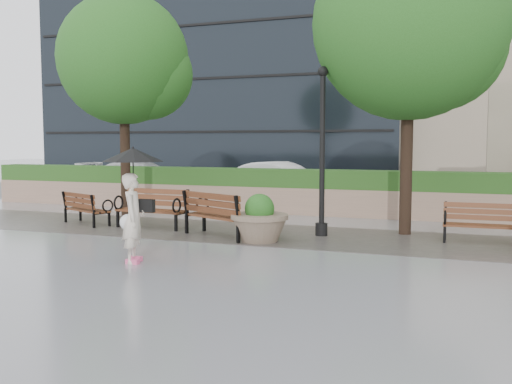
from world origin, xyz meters
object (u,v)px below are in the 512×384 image
(pedestrian, at_px, (133,193))
(bench_2, at_px, (220,224))
(bench_0, at_px, (87,215))
(lamppost, at_px, (322,162))
(car_left, at_px, (144,180))
(bench_3, at_px, (482,232))
(car_right, at_px, (281,181))
(planter_left, at_px, (260,223))
(bench_1, at_px, (152,217))

(pedestrian, bearing_deg, bench_2, -26.75)
(bench_0, xyz_separation_m, pedestrian, (3.77, -3.64, 1.00))
(lamppost, bearing_deg, car_left, 143.73)
(bench_3, height_order, lamppost, lamppost)
(bench_0, relative_size, car_right, 0.38)
(car_left, bearing_deg, bench_3, -125.89)
(bench_3, distance_m, planter_left, 4.76)
(bench_2, relative_size, bench_3, 1.27)
(bench_1, height_order, car_left, car_left)
(bench_2, xyz_separation_m, lamppost, (2.14, 0.97, 1.40))
(bench_1, distance_m, planter_left, 3.36)
(bench_0, relative_size, bench_1, 0.89)
(bench_1, bearing_deg, car_right, 86.76)
(bench_1, distance_m, car_right, 7.80)
(bench_0, height_order, bench_3, bench_3)
(bench_3, bearing_deg, car_left, 152.42)
(bench_3, bearing_deg, bench_0, -177.39)
(bench_1, distance_m, car_left, 7.89)
(bench_3, height_order, car_right, car_right)
(bench_1, height_order, planter_left, planter_left)
(bench_3, bearing_deg, lamppost, -177.26)
(bench_0, relative_size, planter_left, 1.33)
(car_left, bearing_deg, bench_0, -169.70)
(lamppost, bearing_deg, car_right, 114.48)
(bench_1, relative_size, pedestrian, 0.91)
(planter_left, bearing_deg, lamppost, 48.78)
(bench_1, distance_m, bench_2, 2.27)
(bench_3, distance_m, car_right, 9.96)
(bench_0, distance_m, car_right, 8.31)
(car_right, bearing_deg, bench_3, -123.58)
(bench_0, distance_m, bench_1, 1.95)
(car_right, relative_size, pedestrian, 2.11)
(bench_2, xyz_separation_m, car_right, (-1.24, 8.40, 0.41))
(bench_3, bearing_deg, planter_left, -163.14)
(car_left, bearing_deg, planter_left, -144.14)
(bench_0, xyz_separation_m, lamppost, (6.25, 0.36, 1.45))
(lamppost, bearing_deg, pedestrian, -121.82)
(pedestrian, bearing_deg, lamppost, -52.12)
(bench_0, distance_m, bench_2, 4.16)
(bench_1, bearing_deg, car_left, 126.56)
(bench_2, distance_m, car_right, 8.50)
(planter_left, relative_size, pedestrian, 0.61)
(bench_0, bearing_deg, car_left, -46.65)
(bench_3, bearing_deg, car_right, 132.73)
(planter_left, bearing_deg, bench_2, 166.19)
(bench_1, bearing_deg, pedestrian, -60.19)
(bench_3, xyz_separation_m, pedestrian, (-5.94, -4.21, 1.00))
(bench_0, xyz_separation_m, car_left, (-2.34, 6.67, 0.46))
(car_right, distance_m, pedestrian, 11.48)
(lamppost, relative_size, car_right, 0.89)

